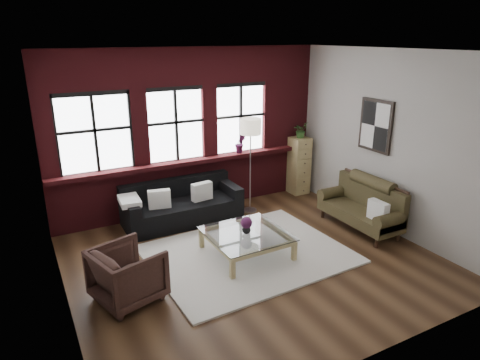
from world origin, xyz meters
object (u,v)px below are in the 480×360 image
coffee_table (246,244)px  floor_lamp (250,163)px  drawer_chest (299,166)px  armchair (128,274)px  dark_sofa (182,202)px  vase (246,229)px  vintage_settee (360,206)px

coffee_table → floor_lamp: size_ratio=0.60×
drawer_chest → floor_lamp: (-1.49, -0.42, 0.39)m
armchair → floor_lamp: bearing=-73.9°
dark_sofa → drawer_chest: drawer_chest is taller
coffee_table → drawer_chest: 3.20m
dark_sofa → floor_lamp: (1.40, -0.14, 0.62)m
coffee_table → floor_lamp: floor_lamp is taller
coffee_table → floor_lamp: 2.03m
coffee_table → vase: size_ratio=8.42×
drawer_chest → coffee_table: bearing=-140.9°
dark_sofa → armchair: size_ratio=2.63×
dark_sofa → drawer_chest: 2.91m
floor_lamp → vintage_settee: bearing=-51.3°
coffee_table → dark_sofa: bearing=104.1°
armchair → floor_lamp: size_ratio=0.41×
dark_sofa → armchair: bearing=-127.4°
coffee_table → vintage_settee: bearing=-2.5°
vintage_settee → coffee_table: size_ratio=1.38×
dark_sofa → coffee_table: size_ratio=1.80×
dark_sofa → coffee_table: dark_sofa is taller
drawer_chest → armchair: bearing=-152.5°
armchair → vase: bearing=-97.6°
dark_sofa → floor_lamp: 1.54m
armchair → floor_lamp: 3.57m
armchair → coffee_table: 2.02m
armchair → drawer_chest: size_ratio=0.66×
vase → floor_lamp: (0.96, 1.58, 0.55)m
vintage_settee → armchair: size_ratio=2.01×
vintage_settee → floor_lamp: (-1.35, 1.68, 0.58)m
dark_sofa → vase: (0.43, -1.72, 0.07)m
dark_sofa → vase: size_ratio=15.20×
armchair → drawer_chest: bearing=-79.1°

